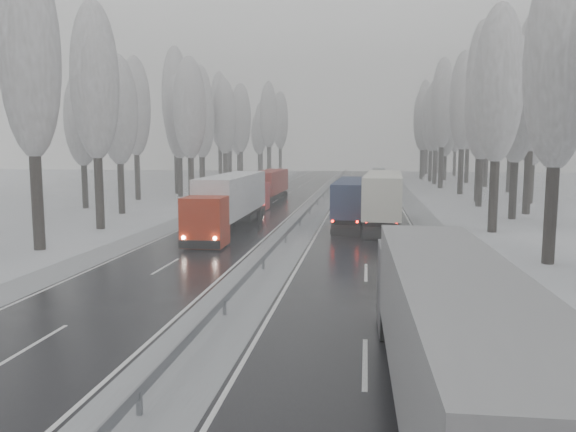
% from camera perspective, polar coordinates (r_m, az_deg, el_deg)
% --- Properties ---
extents(ground, '(260.00, 260.00, 0.00)m').
position_cam_1_polar(ground, '(17.91, -9.73, -13.69)').
color(ground, silver).
rests_on(ground, ground).
extents(carriageway_right, '(7.50, 200.00, 0.03)m').
position_cam_1_polar(carriageway_right, '(46.36, 7.98, -0.81)').
color(carriageway_right, black).
rests_on(carriageway_right, ground).
extents(carriageway_left, '(7.50, 200.00, 0.03)m').
position_cam_1_polar(carriageway_left, '(47.53, -4.79, -0.57)').
color(carriageway_left, black).
rests_on(carriageway_left, ground).
extents(median_slush, '(3.00, 200.00, 0.04)m').
position_cam_1_polar(median_slush, '(46.65, 1.51, -0.69)').
color(median_slush, '#9EA1A6').
rests_on(median_slush, ground).
extents(shoulder_right, '(2.40, 200.00, 0.04)m').
position_cam_1_polar(shoulder_right, '(46.63, 14.07, -0.90)').
color(shoulder_right, '#9EA1A6').
rests_on(shoulder_right, ground).
extents(shoulder_left, '(2.40, 200.00, 0.04)m').
position_cam_1_polar(shoulder_left, '(48.85, -10.46, -0.45)').
color(shoulder_left, '#9EA1A6').
rests_on(shoulder_left, ground).
extents(median_guardrail, '(0.12, 200.00, 0.76)m').
position_cam_1_polar(median_guardrail, '(46.56, 1.51, 0.01)').
color(median_guardrail, slate).
rests_on(median_guardrail, ground).
extents(tree_16, '(3.60, 3.60, 16.53)m').
position_cam_1_polar(tree_16, '(33.38, 25.85, 13.87)').
color(tree_16, black).
rests_on(tree_16, ground).
extents(tree_18, '(3.60, 3.60, 16.58)m').
position_cam_1_polar(tree_18, '(44.18, 20.60, 12.32)').
color(tree_18, black).
rests_on(tree_18, ground).
extents(tree_19, '(3.60, 3.60, 14.57)m').
position_cam_1_polar(tree_19, '(49.34, 25.87, 9.98)').
color(tree_19, black).
rests_on(tree_19, ground).
extents(tree_20, '(3.60, 3.60, 15.71)m').
position_cam_1_polar(tree_20, '(52.79, 22.29, 10.71)').
color(tree_20, black).
rests_on(tree_20, ground).
extents(tree_21, '(3.60, 3.60, 18.62)m').
position_cam_1_polar(tree_21, '(57.36, 23.59, 12.18)').
color(tree_21, black).
rests_on(tree_21, ground).
extents(tree_22, '(3.60, 3.60, 15.86)m').
position_cam_1_polar(tree_22, '(62.78, 19.15, 10.27)').
color(tree_22, black).
rests_on(tree_22, ground).
extents(tree_23, '(3.60, 3.60, 13.55)m').
position_cam_1_polar(tree_23, '(68.03, 23.70, 8.55)').
color(tree_23, black).
rests_on(tree_23, ground).
extents(tree_24, '(3.60, 3.60, 20.49)m').
position_cam_1_polar(tree_24, '(68.49, 19.10, 12.45)').
color(tree_24, black).
rests_on(tree_24, ground).
extents(tree_25, '(3.60, 3.60, 19.44)m').
position_cam_1_polar(tree_25, '(73.87, 23.85, 11.30)').
color(tree_25, black).
rests_on(tree_25, ground).
extents(tree_26, '(3.60, 3.60, 18.78)m').
position_cam_1_polar(tree_26, '(78.40, 17.37, 10.99)').
color(tree_26, black).
rests_on(tree_26, ground).
extents(tree_27, '(3.60, 3.60, 17.62)m').
position_cam_1_polar(tree_27, '(83.66, 21.82, 10.03)').
color(tree_27, black).
rests_on(tree_27, ground).
extents(tree_28, '(3.60, 3.60, 19.62)m').
position_cam_1_polar(tree_28, '(88.81, 15.46, 10.90)').
color(tree_28, black).
rests_on(tree_28, ground).
extents(tree_29, '(3.60, 3.60, 18.11)m').
position_cam_1_polar(tree_29, '(93.88, 19.66, 9.94)').
color(tree_29, black).
rests_on(tree_29, ground).
extents(tree_30, '(3.60, 3.60, 17.86)m').
position_cam_1_polar(tree_30, '(98.43, 14.84, 9.87)').
color(tree_30, black).
rests_on(tree_30, ground).
extents(tree_31, '(3.60, 3.60, 18.58)m').
position_cam_1_polar(tree_31, '(103.24, 17.89, 9.88)').
color(tree_31, black).
rests_on(tree_31, ground).
extents(tree_32, '(3.60, 3.60, 17.33)m').
position_cam_1_polar(tree_32, '(105.87, 14.38, 9.49)').
color(tree_32, black).
rests_on(tree_32, ground).
extents(tree_33, '(3.60, 3.60, 14.33)m').
position_cam_1_polar(tree_33, '(110.15, 15.76, 8.34)').
color(tree_33, black).
rests_on(tree_33, ground).
extents(tree_34, '(3.60, 3.60, 17.63)m').
position_cam_1_polar(tree_34, '(112.85, 13.53, 9.45)').
color(tree_34, black).
rests_on(tree_34, ground).
extents(tree_35, '(3.60, 3.60, 18.25)m').
position_cam_1_polar(tree_35, '(118.04, 17.86, 9.38)').
color(tree_35, black).
rests_on(tree_35, ground).
extents(tree_36, '(3.60, 3.60, 20.23)m').
position_cam_1_polar(tree_36, '(122.84, 13.72, 10.00)').
color(tree_36, black).
rests_on(tree_36, ground).
extents(tree_37, '(3.60, 3.60, 16.37)m').
position_cam_1_polar(tree_37, '(127.56, 16.67, 8.69)').
color(tree_37, black).
rests_on(tree_37, ground).
extents(tree_38, '(3.60, 3.60, 17.97)m').
position_cam_1_polar(tree_38, '(133.45, 13.99, 9.13)').
color(tree_38, black).
rests_on(tree_38, ground).
extents(tree_39, '(3.60, 3.60, 16.19)m').
position_cam_1_polar(tree_39, '(137.69, 14.98, 8.56)').
color(tree_39, black).
rests_on(tree_39, ground).
extents(tree_56, '(3.60, 3.60, 18.12)m').
position_cam_1_polar(tree_56, '(37.77, -24.79, 14.60)').
color(tree_56, black).
rests_on(tree_56, ground).
extents(tree_58, '(3.60, 3.60, 17.21)m').
position_cam_1_polar(tree_58, '(45.57, -19.04, 12.72)').
color(tree_58, black).
rests_on(tree_58, ground).
extents(tree_59, '(3.60, 3.60, 18.41)m').
position_cam_1_polar(tree_59, '(52.87, -24.67, 12.47)').
color(tree_59, black).
rests_on(tree_59, ground).
extents(tree_60, '(3.60, 3.60, 14.84)m').
position_cam_1_polar(tree_60, '(55.23, -16.85, 10.17)').
color(tree_60, black).
rests_on(tree_60, ground).
extents(tree_61, '(3.60, 3.60, 13.95)m').
position_cam_1_polar(tree_61, '(61.34, -20.21, 9.17)').
color(tree_61, black).
rests_on(tree_61, ground).
extents(tree_62, '(3.60, 3.60, 16.04)m').
position_cam_1_polar(tree_62, '(62.79, -9.95, 10.66)').
color(tree_62, black).
rests_on(tree_62, ground).
extents(tree_63, '(3.60, 3.60, 16.88)m').
position_cam_1_polar(tree_63, '(69.32, -15.26, 10.61)').
color(tree_63, black).
rests_on(tree_63, ground).
extents(tree_64, '(3.60, 3.60, 15.42)m').
position_cam_1_polar(tree_64, '(72.64, -11.03, 9.82)').
color(tree_64, black).
rests_on(tree_64, ground).
extents(tree_65, '(3.60, 3.60, 19.48)m').
position_cam_1_polar(tree_65, '(77.16, -11.37, 11.57)').
color(tree_65, black).
rests_on(tree_65, ground).
extents(tree_66, '(3.60, 3.60, 15.23)m').
position_cam_1_polar(tree_66, '(81.77, -8.73, 9.46)').
color(tree_66, black).
rests_on(tree_66, ground).
extents(tree_67, '(3.60, 3.60, 17.09)m').
position_cam_1_polar(tree_67, '(86.05, -8.87, 10.13)').
color(tree_67, black).
rests_on(tree_67, ground).
extents(tree_68, '(3.60, 3.60, 16.65)m').
position_cam_1_polar(tree_68, '(87.90, -6.46, 9.92)').
color(tree_68, black).
rests_on(tree_68, ground).
extents(tree_69, '(3.60, 3.60, 19.35)m').
position_cam_1_polar(tree_69, '(93.14, -8.79, 10.77)').
color(tree_69, black).
rests_on(tree_69, ground).
extents(tree_70, '(3.60, 3.60, 17.09)m').
position_cam_1_polar(tree_70, '(97.64, -4.82, 9.81)').
color(tree_70, black).
rests_on(tree_70, ground).
extents(tree_71, '(3.60, 3.60, 19.61)m').
position_cam_1_polar(tree_71, '(102.74, -6.96, 10.54)').
color(tree_71, black).
rests_on(tree_71, ground).
extents(tree_72, '(3.60, 3.60, 15.11)m').
position_cam_1_polar(tree_72, '(107.27, -5.07, 8.89)').
color(tree_72, black).
rests_on(tree_72, ground).
extents(tree_73, '(3.60, 3.60, 17.22)m').
position_cam_1_polar(tree_73, '(111.88, -6.07, 9.49)').
color(tree_73, black).
rests_on(tree_73, ground).
extents(tree_74, '(3.60, 3.60, 19.68)m').
position_cam_1_polar(tree_74, '(117.20, -2.01, 10.18)').
color(tree_74, black).
rests_on(tree_74, ground).
extents(tree_75, '(3.60, 3.60, 18.60)m').
position_cam_1_polar(tree_75, '(122.96, -5.93, 9.68)').
color(tree_75, black).
rests_on(tree_75, ground).
extents(tree_76, '(3.60, 3.60, 18.55)m').
position_cam_1_polar(tree_76, '(126.25, -0.79, 9.63)').
color(tree_76, black).
rests_on(tree_76, ground).
extents(tree_77, '(3.60, 3.60, 14.32)m').
position_cam_1_polar(tree_77, '(131.06, -2.97, 8.35)').
color(tree_77, black).
rests_on(tree_77, ground).
extents(tree_78, '(3.60, 3.60, 19.55)m').
position_cam_1_polar(tree_78, '(133.35, -1.87, 9.77)').
color(tree_78, black).
rests_on(tree_78, ground).
extents(tree_79, '(3.60, 3.60, 17.07)m').
position_cam_1_polar(tree_79, '(137.71, -2.73, 9.02)').
color(tree_79, black).
rests_on(tree_79, ground).
extents(truck_grey_tarp, '(2.74, 15.32, 3.91)m').
position_cam_1_polar(truck_grey_tarp, '(13.10, 15.82, -11.15)').
color(truck_grey_tarp, '#4B4B50').
rests_on(truck_grey_tarp, ground).
extents(truck_blue_box, '(2.68, 14.28, 3.65)m').
position_cam_1_polar(truck_blue_box, '(46.31, 6.48, 1.84)').
color(truck_blue_box, navy).
rests_on(truck_blue_box, ground).
extents(truck_cream_box, '(3.36, 16.70, 4.26)m').
position_cam_1_polar(truck_cream_box, '(45.00, 9.69, 2.09)').
color(truck_cream_box, '#B6B3A1').
rests_on(truck_cream_box, ground).
extents(box_truck_distant, '(2.12, 6.86, 2.56)m').
position_cam_1_polar(box_truck_distant, '(102.60, 9.20, 4.18)').
color(box_truck_distant, silver).
rests_on(box_truck_distant, ground).
extents(truck_red_white, '(2.74, 16.41, 4.20)m').
position_cam_1_polar(truck_red_white, '(41.64, -5.93, 1.70)').
color(truck_red_white, '#A01D08').
rests_on(truck_red_white, ground).
extents(truck_red_red, '(2.37, 14.22, 3.64)m').
position_cam_1_polar(truck_red_red, '(62.21, -1.96, 3.20)').
color(truck_red_red, '#AA090E').
rests_on(truck_red_red, ground).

